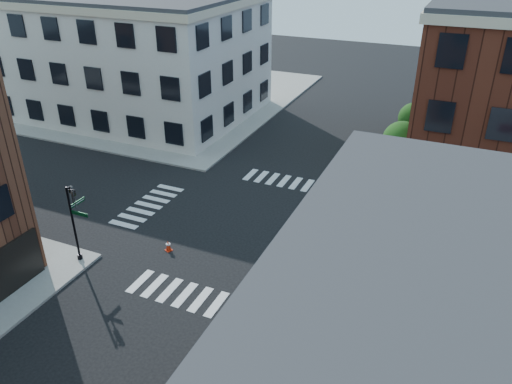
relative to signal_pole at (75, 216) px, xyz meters
The scene contains 8 objects.
ground 9.90m from the signal_pole, 44.81° to the left, with size 120.00×120.00×0.00m, color black.
sidewalk_nw 31.27m from the signal_pole, 117.29° to the left, with size 30.00×30.00×0.15m, color gray.
building_nw 25.92m from the signal_pole, 118.43° to the left, with size 22.00×16.00×11.00m, color silver.
tree_near 21.94m from the signal_pole, 49.38° to the left, with size 2.69×2.69×4.49m.
tree_far 26.78m from the signal_pole, 57.77° to the left, with size 2.43×2.43×4.07m.
signal_pole is the anchor object (origin of this frame).
box_truck 20.96m from the signal_pole, ahead, with size 7.58×2.93×3.36m.
traffic_cone 5.34m from the signal_pole, 35.28° to the left, with size 0.46×0.46×0.65m.
Camera 1 is at (11.22, -23.63, 16.25)m, focal length 35.00 mm.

